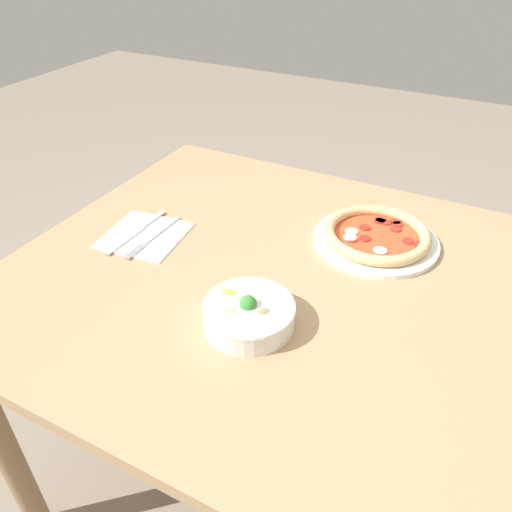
{
  "coord_description": "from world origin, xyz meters",
  "views": [
    {
      "loc": [
        -0.32,
        0.78,
        1.42
      ],
      "look_at": [
        0.09,
        -0.01,
        0.79
      ],
      "focal_mm": 35.0,
      "sensor_mm": 36.0,
      "label": 1
    }
  ],
  "objects_px": {
    "pizza": "(376,236)",
    "knife": "(139,230)",
    "fork": "(154,236)",
    "bowl": "(249,313)"
  },
  "relations": [
    {
      "from": "knife",
      "to": "pizza",
      "type": "bearing_deg",
      "value": 113.31
    },
    {
      "from": "bowl",
      "to": "knife",
      "type": "height_order",
      "value": "bowl"
    },
    {
      "from": "fork",
      "to": "knife",
      "type": "bearing_deg",
      "value": -97.2
    },
    {
      "from": "pizza",
      "to": "fork",
      "type": "bearing_deg",
      "value": 25.12
    },
    {
      "from": "bowl",
      "to": "knife",
      "type": "bearing_deg",
      "value": -23.26
    },
    {
      "from": "pizza",
      "to": "knife",
      "type": "xyz_separation_m",
      "value": [
        0.52,
        0.21,
        -0.01
      ]
    },
    {
      "from": "pizza",
      "to": "bowl",
      "type": "bearing_deg",
      "value": 70.73
    },
    {
      "from": "fork",
      "to": "knife",
      "type": "height_order",
      "value": "same"
    },
    {
      "from": "pizza",
      "to": "knife",
      "type": "relative_size",
      "value": 1.36
    },
    {
      "from": "pizza",
      "to": "bowl",
      "type": "distance_m",
      "value": 0.4
    }
  ]
}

